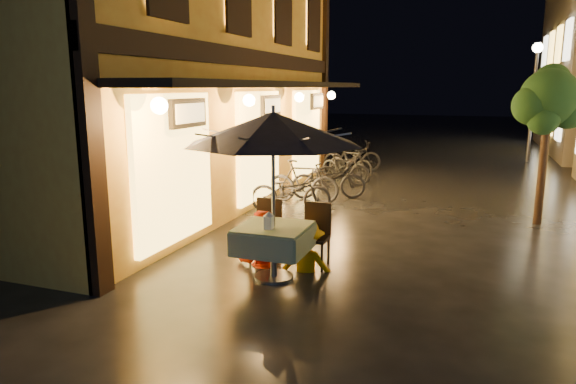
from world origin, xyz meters
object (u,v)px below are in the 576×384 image
at_px(patio_umbrella, 273,128).
at_px(table_lantern, 269,219).
at_px(person_yellow, 307,222).
at_px(bicycle_0, 291,191).
at_px(person_orange, 261,212).
at_px(cafe_table, 274,239).

xyz_separation_m(patio_umbrella, table_lantern, (-0.00, -0.18, -1.23)).
distance_m(person_yellow, bicycle_0, 3.62).
height_order(table_lantern, bicycle_0, table_lantern).
height_order(person_orange, bicycle_0, person_orange).
bearing_deg(cafe_table, person_orange, 127.45).
bearing_deg(table_lantern, person_yellow, 64.58).
xyz_separation_m(person_orange, bicycle_0, (-0.68, 3.27, -0.36)).
xyz_separation_m(cafe_table, person_yellow, (0.33, 0.51, 0.14)).
height_order(cafe_table, bicycle_0, bicycle_0).
distance_m(cafe_table, table_lantern, 0.38).
bearing_deg(patio_umbrella, cafe_table, -176.42).
distance_m(patio_umbrella, person_yellow, 1.54).
height_order(person_orange, person_yellow, person_orange).
xyz_separation_m(cafe_table, person_orange, (-0.43, 0.56, 0.23)).
distance_m(cafe_table, person_orange, 0.74).
bearing_deg(patio_umbrella, table_lantern, -90.00).
bearing_deg(patio_umbrella, person_orange, 127.45).
relative_size(person_yellow, bicycle_0, 0.83).
xyz_separation_m(cafe_table, patio_umbrella, (0.00, 0.00, 1.56)).
relative_size(person_orange, person_yellow, 1.12).
relative_size(table_lantern, person_yellow, 0.17).
bearing_deg(person_orange, table_lantern, 102.04).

